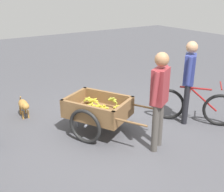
# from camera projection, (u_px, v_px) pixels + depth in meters

# --- Properties ---
(ground_plane) EXTENTS (24.00, 24.00, 0.00)m
(ground_plane) POSITION_uv_depth(u_px,v_px,m) (121.00, 134.00, 5.13)
(ground_plane) COLOR #47474C
(fruit_cart) EXTENTS (1.81, 1.44, 0.71)m
(fruit_cart) POSITION_uv_depth(u_px,v_px,m) (98.00, 111.00, 5.03)
(fruit_cart) COLOR brown
(fruit_cart) RESTS_ON ground
(vendor_person) EXTENTS (0.34, 0.50, 1.65)m
(vendor_person) POSITION_uv_depth(u_px,v_px,m) (160.00, 93.00, 4.32)
(vendor_person) COLOR #4C4742
(vendor_person) RESTS_ON ground
(bicycle) EXTENTS (1.33, 1.09, 0.85)m
(bicycle) POSITION_uv_depth(u_px,v_px,m) (194.00, 106.00, 5.46)
(bicycle) COLOR black
(bicycle) RESTS_ON ground
(cyclist_person) EXTENTS (0.37, 0.45, 1.64)m
(cyclist_person) POSITION_uv_depth(u_px,v_px,m) (189.00, 75.00, 5.27)
(cyclist_person) COLOR black
(cyclist_person) RESTS_ON ground
(dog) EXTENTS (0.67, 0.22, 0.40)m
(dog) POSITION_uv_depth(u_px,v_px,m) (24.00, 105.00, 5.71)
(dog) COLOR #AD7A38
(dog) RESTS_ON ground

